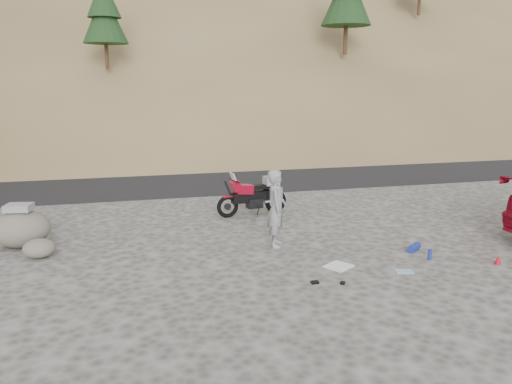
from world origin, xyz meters
TOP-DOWN VIEW (x-y plane):
  - ground at (0.00, 0.00)m, footprint 140.00×140.00m
  - road at (0.00, 9.00)m, footprint 120.00×7.00m
  - hillside at (-0.05, 40.88)m, footprint 120.00×73.00m
  - motorcycle at (0.14, 2.97)m, footprint 2.10×0.83m
  - man at (-0.08, 0.20)m, footprint 0.60×0.74m
  - boulder at (-5.66, 1.55)m, footprint 1.60×1.49m
  - small_rock at (-5.16, 0.68)m, footprint 0.68×0.61m
  - gear_white_cloth at (0.78, -1.37)m, footprint 0.67×0.65m
  - gear_blue_mat at (2.76, -0.90)m, footprint 0.43×0.38m
  - gear_bottle at (2.78, -1.47)m, footprint 0.10×0.10m
  - gear_funnel at (3.98, -2.04)m, footprint 0.18×0.18m
  - gear_glove_a at (0.00, -2.06)m, footprint 0.15×0.11m
  - gear_glove_b at (0.49, -2.21)m, footprint 0.13×0.13m
  - gear_blue_cloth at (1.91, -1.95)m, footprint 0.39×0.32m

SIDE VIEW (x-z plane):
  - ground at x=0.00m, z-range 0.00..0.00m
  - road at x=0.00m, z-range -0.03..0.03m
  - man at x=-0.08m, z-range -0.88..0.88m
  - gear_blue_cloth at x=1.91m, z-range 0.00..0.01m
  - gear_white_cloth at x=0.78m, z-range 0.00..0.02m
  - gear_glove_b at x=0.49m, z-range 0.00..0.04m
  - gear_glove_a at x=0.00m, z-range 0.00..0.04m
  - gear_blue_mat at x=2.76m, z-range 0.00..0.16m
  - gear_funnel at x=3.98m, z-range 0.00..0.18m
  - gear_bottle at x=2.78m, z-range 0.00..0.22m
  - small_rock at x=-5.16m, z-range 0.00..0.40m
  - boulder at x=-5.66m, z-range -0.07..0.94m
  - motorcycle at x=0.14m, z-range -0.09..1.16m
  - hillside at x=-0.05m, z-range -12.28..34.44m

